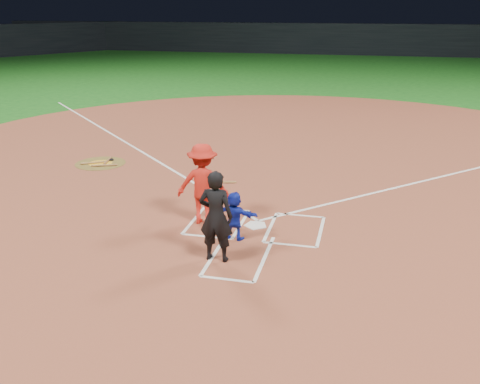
% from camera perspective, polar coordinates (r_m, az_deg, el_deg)
% --- Properties ---
extents(ground, '(120.00, 120.00, 0.00)m').
position_cam_1_polar(ground, '(13.17, 1.68, -3.64)').
color(ground, '#165817').
rests_on(ground, ground).
extents(home_plate_dirt, '(28.00, 28.00, 0.01)m').
position_cam_1_polar(home_plate_dirt, '(18.75, 5.44, 3.40)').
color(home_plate_dirt, brown).
rests_on(home_plate_dirt, ground).
extents(stadium_wall_far, '(80.00, 1.20, 3.20)m').
position_cam_1_polar(stadium_wall_far, '(60.02, 11.49, 15.69)').
color(stadium_wall_far, black).
rests_on(stadium_wall_far, ground).
extents(home_plate, '(0.60, 0.60, 0.02)m').
position_cam_1_polar(home_plate, '(13.16, 1.68, -3.56)').
color(home_plate, white).
rests_on(home_plate, home_plate_dirt).
extents(on_deck_circle, '(1.70, 1.70, 0.01)m').
position_cam_1_polar(on_deck_circle, '(18.87, -14.67, 2.98)').
color(on_deck_circle, brown).
rests_on(on_deck_circle, home_plate_dirt).
extents(on_deck_logo, '(0.80, 0.80, 0.00)m').
position_cam_1_polar(on_deck_logo, '(18.86, -14.67, 3.00)').
color(on_deck_logo, gold).
rests_on(on_deck_logo, on_deck_circle).
extents(on_deck_bat_a, '(0.21, 0.84, 0.06)m').
position_cam_1_polar(on_deck_bat_a, '(19.00, -13.93, 3.27)').
color(on_deck_bat_a, brown).
rests_on(on_deck_bat_a, on_deck_circle).
extents(on_deck_bat_b, '(0.74, 0.51, 0.06)m').
position_cam_1_polar(on_deck_bat_b, '(18.86, -15.35, 3.03)').
color(on_deck_bat_b, brown).
rests_on(on_deck_bat_b, on_deck_circle).
extents(on_deck_bat_c, '(0.80, 0.38, 0.06)m').
position_cam_1_polar(on_deck_bat_c, '(18.46, -14.28, 2.78)').
color(on_deck_bat_c, brown).
rests_on(on_deck_bat_c, on_deck_circle).
extents(bat_weight_donut, '(0.19, 0.19, 0.05)m').
position_cam_1_polar(bat_weight_donut, '(19.11, -13.59, 3.37)').
color(bat_weight_donut, black).
rests_on(bat_weight_donut, on_deck_circle).
extents(catcher, '(1.11, 0.52, 1.15)m').
position_cam_1_polar(catcher, '(12.22, -0.60, -2.54)').
color(catcher, '#1526B2').
rests_on(catcher, home_plate_dirt).
extents(umpire, '(0.73, 0.49, 1.98)m').
position_cam_1_polar(umpire, '(11.09, -2.59, -2.61)').
color(umpire, black).
rests_on(umpire, home_plate_dirt).
extents(chalk_markings, '(28.35, 17.32, 0.01)m').
position_cam_1_polar(chalk_markings, '(18.07, 5.12, 2.83)').
color(chalk_markings, white).
rests_on(chalk_markings, home_plate_dirt).
extents(batter_at_plate, '(1.49, 0.99, 2.00)m').
position_cam_1_polar(batter_at_plate, '(13.06, -3.98, 0.87)').
color(batter_at_plate, red).
rests_on(batter_at_plate, home_plate_dirt).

